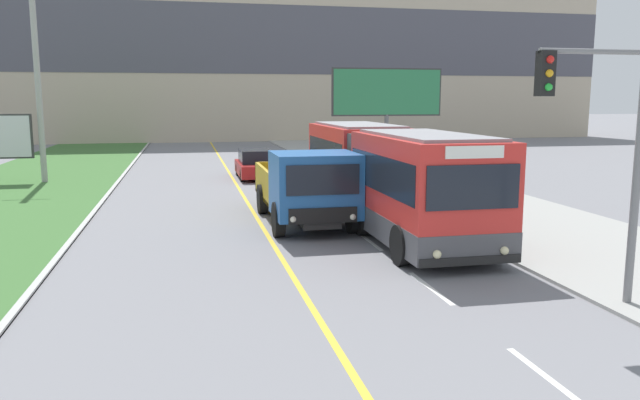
# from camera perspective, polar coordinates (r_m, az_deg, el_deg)

# --- Properties ---
(apartment_block_background) EXTENTS (80.00, 8.04, 18.16)m
(apartment_block_background) POSITION_cam_1_polar(r_m,az_deg,el_deg) (63.84, -10.36, 13.62)
(apartment_block_background) COLOR #BCAD93
(apartment_block_background) RESTS_ON ground_plane
(city_bus) EXTENTS (2.70, 12.66, 3.12)m
(city_bus) POSITION_cam_1_polar(r_m,az_deg,el_deg) (20.16, 6.02, 2.23)
(city_bus) COLOR red
(city_bus) RESTS_ON ground_plane
(dump_truck) EXTENTS (2.57, 6.80, 2.45)m
(dump_truck) POSITION_cam_1_polar(r_m,az_deg,el_deg) (19.56, -1.04, 1.00)
(dump_truck) COLOR black
(dump_truck) RESTS_ON ground_plane
(car_distant) EXTENTS (1.80, 4.30, 1.45)m
(car_distant) POSITION_cam_1_polar(r_m,az_deg,el_deg) (32.24, -5.93, 3.24)
(car_distant) COLOR maroon
(car_distant) RESTS_ON ground_plane
(utility_pole_far) EXTENTS (1.80, 0.28, 10.17)m
(utility_pole_far) POSITION_cam_1_polar(r_m,az_deg,el_deg) (32.99, -24.43, 10.36)
(utility_pole_far) COLOR #9E9E99
(utility_pole_far) RESTS_ON ground_plane
(traffic_light_mast) EXTENTS (2.28, 0.32, 5.27)m
(traffic_light_mast) POSITION_cam_1_polar(r_m,az_deg,el_deg) (12.81, 24.86, 5.50)
(traffic_light_mast) COLOR slate
(traffic_light_mast) RESTS_ON ground_plane
(billboard_large) EXTENTS (6.30, 0.24, 5.71)m
(billboard_large) POSITION_cam_1_polar(r_m,az_deg,el_deg) (35.29, 6.14, 9.56)
(billboard_large) COLOR #59595B
(billboard_large) RESTS_ON ground_plane
(planter_round_near) EXTENTS (0.95, 0.95, 1.08)m
(planter_round_near) POSITION_cam_1_polar(r_m,az_deg,el_deg) (18.79, 15.69, -1.76)
(planter_round_near) COLOR gray
(planter_round_near) RESTS_ON sidewalk_right
(planter_round_second) EXTENTS (0.96, 0.96, 1.04)m
(planter_round_second) POSITION_cam_1_polar(r_m,az_deg,el_deg) (22.29, 11.58, 0.02)
(planter_round_second) COLOR gray
(planter_round_second) RESTS_ON sidewalk_right
(planter_round_third) EXTENTS (0.94, 0.94, 1.08)m
(planter_round_third) POSITION_cam_1_polar(r_m,az_deg,el_deg) (25.78, 8.01, 1.40)
(planter_round_third) COLOR gray
(planter_round_third) RESTS_ON sidewalk_right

